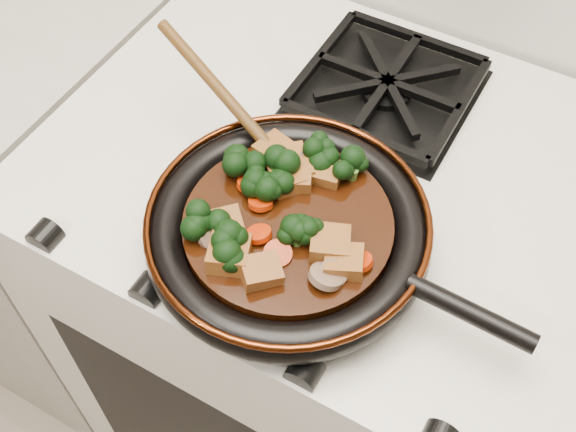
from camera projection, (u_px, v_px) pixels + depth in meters
The scene contains 37 objects.
stove at pixel (325, 324), 1.29m from camera, with size 0.76×0.60×0.90m, color beige.
burner_grate_front at pixel (287, 233), 0.85m from camera, with size 0.23×0.23×0.03m, color black, non-canonical shape.
burner_grate_back at pixel (387, 87), 0.99m from camera, with size 0.23×0.23×0.03m, color black, non-canonical shape.
skillet at pixel (290, 230), 0.81m from camera, with size 0.45×0.32×0.05m.
braising_sauce at pixel (288, 227), 0.81m from camera, with size 0.24×0.24×0.02m, color black.
tofu_cube_0 at pixel (328, 173), 0.83m from camera, with size 0.04×0.03×0.02m, color brown.
tofu_cube_1 at pixel (344, 262), 0.76m from camera, with size 0.04×0.04×0.02m, color brown.
tofu_cube_2 at pixel (290, 161), 0.84m from camera, with size 0.04×0.04×0.02m, color brown.
tofu_cube_3 at pixel (228, 225), 0.79m from camera, with size 0.04×0.03×0.02m, color brown.
tofu_cube_4 at pixel (330, 244), 0.77m from camera, with size 0.04×0.04×0.02m, color brown.
tofu_cube_5 at pixel (275, 152), 0.85m from camera, with size 0.04×0.04×0.02m, color brown.
tofu_cube_6 at pixel (297, 176), 0.83m from camera, with size 0.04×0.04×0.02m, color brown.
tofu_cube_7 at pixel (297, 171), 0.83m from camera, with size 0.04×0.04×0.02m, color brown.
tofu_cube_8 at pixel (229, 254), 0.76m from camera, with size 0.04×0.05×0.02m, color brown.
tofu_cube_9 at pixel (287, 179), 0.83m from camera, with size 0.04×0.04×0.02m, color brown.
tofu_cube_10 at pixel (261, 272), 0.75m from camera, with size 0.04×0.03×0.02m, color brown.
broccoli_floret_0 at pixel (322, 155), 0.84m from camera, with size 0.06×0.06×0.05m, color black, non-canonical shape.
broccoli_floret_1 at pixel (204, 225), 0.78m from camera, with size 0.06×0.06×0.06m, color black, non-canonical shape.
broccoli_floret_2 at pixel (353, 171), 0.83m from camera, with size 0.06×0.06×0.06m, color black, non-canonical shape.
broccoli_floret_3 at pixel (262, 183), 0.82m from camera, with size 0.06×0.06×0.05m, color black, non-canonical shape.
broccoli_floret_4 at pixel (232, 249), 0.76m from camera, with size 0.06×0.06×0.06m, color black, non-canonical shape.
broccoli_floret_5 at pixel (297, 237), 0.77m from camera, with size 0.05×0.05×0.05m, color black, non-canonical shape.
broccoli_floret_6 at pixel (300, 233), 0.78m from camera, with size 0.06×0.06×0.05m, color black, non-canonical shape.
broccoli_floret_7 at pixel (243, 165), 0.84m from camera, with size 0.06×0.06×0.05m, color black, non-canonical shape.
broccoli_floret_8 at pixel (281, 173), 0.83m from camera, with size 0.06×0.06×0.06m, color black, non-canonical shape.
broccoli_floret_9 at pixel (266, 187), 0.81m from camera, with size 0.06×0.06×0.06m, color black, non-canonical shape.
carrot_coin_0 at pixel (360, 262), 0.76m from camera, with size 0.03×0.03×0.01m, color #A92304.
carrot_coin_1 at pixel (278, 254), 0.77m from camera, with size 0.03×0.03×0.01m, color #A92304.
carrot_coin_2 at pixel (259, 234), 0.78m from camera, with size 0.03×0.03×0.01m, color #A92304.
carrot_coin_3 at pixel (249, 184), 0.83m from camera, with size 0.03×0.03×0.01m, color #A92304.
carrot_coin_4 at pixel (261, 203), 0.81m from camera, with size 0.03×0.03×0.01m, color #A92304.
mushroom_slice_0 at pixel (309, 162), 0.84m from camera, with size 0.03×0.03×0.01m, color brown.
mushroom_slice_1 at pixel (326, 277), 0.75m from camera, with size 0.04×0.04×0.01m, color brown.
mushroom_slice_2 at pixel (226, 260), 0.76m from camera, with size 0.03×0.03×0.01m, color brown.
mushroom_slice_3 at pixel (212, 233), 0.78m from camera, with size 0.04×0.04×0.01m, color brown.
mushroom_slice_4 at pixel (333, 273), 0.75m from camera, with size 0.03×0.03×0.01m, color brown.
wooden_spoon at pixel (247, 121), 0.86m from camera, with size 0.15×0.07×0.23m.
Camera 1 is at (0.24, 1.13, 1.61)m, focal length 45.00 mm.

